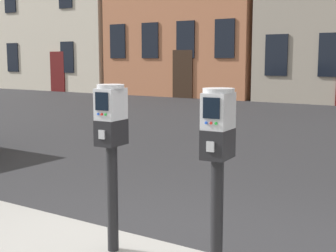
# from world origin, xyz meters

# --- Properties ---
(parking_meter_near_kerb) EXTENTS (0.23, 0.26, 1.36)m
(parking_meter_near_kerb) POSITION_xyz_m (-0.12, -0.18, 1.08)
(parking_meter_near_kerb) COLOR black
(parking_meter_near_kerb) RESTS_ON sidewalk_slab
(parking_meter_twin_adjacent) EXTENTS (0.23, 0.26, 1.36)m
(parking_meter_twin_adjacent) POSITION_xyz_m (0.82, -0.18, 1.08)
(parking_meter_twin_adjacent) COLOR black
(parking_meter_twin_adjacent) RESTS_ON sidewalk_slab
(townhouse_cream_stone) EXTENTS (8.54, 5.95, 9.83)m
(townhouse_cream_stone) POSITION_xyz_m (-17.63, 17.72, 4.92)
(townhouse_cream_stone) COLOR beige
(townhouse_cream_stone) RESTS_ON ground_plane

